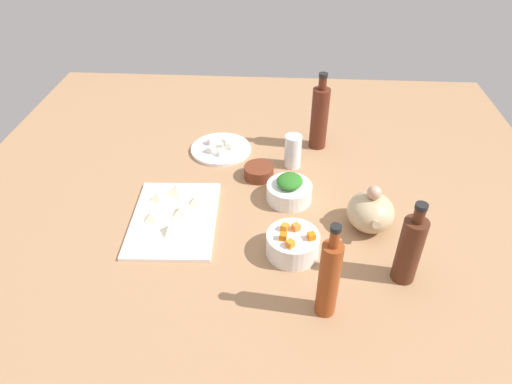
# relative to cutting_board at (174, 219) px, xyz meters

# --- Properties ---
(tabletop) EXTENTS (1.90, 1.90, 0.03)m
(tabletop) POSITION_rel_cutting_board_xyz_m (-0.08, 0.23, -0.02)
(tabletop) COLOR #A37852
(tabletop) RESTS_ON ground
(cutting_board) EXTENTS (0.34, 0.26, 0.01)m
(cutting_board) POSITION_rel_cutting_board_xyz_m (0.00, 0.00, 0.00)
(cutting_board) COLOR white
(cutting_board) RESTS_ON tabletop
(plate_tofu) EXTENTS (0.21, 0.21, 0.01)m
(plate_tofu) POSITION_rel_cutting_board_xyz_m (-0.38, 0.09, 0.00)
(plate_tofu) COLOR white
(plate_tofu) RESTS_ON tabletop
(bowl_greens) EXTENTS (0.14, 0.14, 0.05)m
(bowl_greens) POSITION_rel_cutting_board_xyz_m (-0.12, 0.33, 0.02)
(bowl_greens) COLOR white
(bowl_greens) RESTS_ON tabletop
(bowl_carrots) EXTENTS (0.14, 0.14, 0.06)m
(bowl_carrots) POSITION_rel_cutting_board_xyz_m (0.11, 0.34, 0.03)
(bowl_carrots) COLOR white
(bowl_carrots) RESTS_ON tabletop
(bowl_small_side) EXTENTS (0.10, 0.10, 0.04)m
(bowl_small_side) POSITION_rel_cutting_board_xyz_m (-0.23, 0.23, 0.01)
(bowl_small_side) COLOR brown
(bowl_small_side) RESTS_ON tabletop
(teapot) EXTENTS (0.16, 0.13, 0.14)m
(teapot) POSITION_rel_cutting_board_xyz_m (-0.01, 0.56, 0.05)
(teapot) COLOR tan
(teapot) RESTS_ON tabletop
(bottle_0) EXTENTS (0.06, 0.06, 0.23)m
(bottle_0) POSITION_rel_cutting_board_xyz_m (0.18, 0.62, 0.09)
(bottle_0) COLOR #4C2516
(bottle_0) RESTS_ON tabletop
(bottle_1) EXTENTS (0.05, 0.05, 0.26)m
(bottle_1) POSITION_rel_cutting_board_xyz_m (0.29, 0.42, 0.11)
(bottle_1) COLOR #903D18
(bottle_1) RESTS_ON tabletop
(bottle_2) EXTENTS (0.06, 0.06, 0.27)m
(bottle_2) POSITION_rel_cutting_board_xyz_m (-0.44, 0.43, 0.11)
(bottle_2) COLOR #552316
(bottle_2) RESTS_ON tabletop
(drinking_glass_0) EXTENTS (0.06, 0.06, 0.11)m
(drinking_glass_0) POSITION_rel_cutting_board_xyz_m (-0.30, 0.34, 0.05)
(drinking_glass_0) COLOR white
(drinking_glass_0) RESTS_ON tabletop
(carrot_cube_0) EXTENTS (0.02, 0.02, 0.02)m
(carrot_cube_0) POSITION_rel_cutting_board_xyz_m (0.09, 0.32, 0.07)
(carrot_cube_0) COLOR orange
(carrot_cube_0) RESTS_ON bowl_carrots
(carrot_cube_1) EXTENTS (0.03, 0.03, 0.02)m
(carrot_cube_1) POSITION_rel_cutting_board_xyz_m (0.15, 0.33, 0.07)
(carrot_cube_1) COLOR orange
(carrot_cube_1) RESTS_ON bowl_carrots
(carrot_cube_2) EXTENTS (0.02, 0.02, 0.02)m
(carrot_cube_2) POSITION_rel_cutting_board_xyz_m (0.12, 0.39, 0.07)
(carrot_cube_2) COLOR orange
(carrot_cube_2) RESTS_ON bowl_carrots
(carrot_cube_3) EXTENTS (0.03, 0.03, 0.02)m
(carrot_cube_3) POSITION_rel_cutting_board_xyz_m (0.09, 0.35, 0.07)
(carrot_cube_3) COLOR orange
(carrot_cube_3) RESTS_ON bowl_carrots
(carrot_cube_4) EXTENTS (0.02, 0.02, 0.02)m
(carrot_cube_4) POSITION_rel_cutting_board_xyz_m (0.13, 0.31, 0.07)
(carrot_cube_4) COLOR orange
(carrot_cube_4) RESTS_ON bowl_carrots
(chopped_greens_mound) EXTENTS (0.10, 0.09, 0.03)m
(chopped_greens_mound) POSITION_rel_cutting_board_xyz_m (-0.12, 0.33, 0.06)
(chopped_greens_mound) COLOR #2B7023
(chopped_greens_mound) RESTS_ON bowl_greens
(tofu_cube_0) EXTENTS (0.03, 0.03, 0.02)m
(tofu_cube_0) POSITION_rel_cutting_board_xyz_m (-0.41, 0.11, 0.02)
(tofu_cube_0) COLOR white
(tofu_cube_0) RESTS_ON plate_tofu
(tofu_cube_1) EXTENTS (0.03, 0.03, 0.02)m
(tofu_cube_1) POSITION_rel_cutting_board_xyz_m (-0.35, 0.06, 0.02)
(tofu_cube_1) COLOR white
(tofu_cube_1) RESTS_ON plate_tofu
(tofu_cube_2) EXTENTS (0.03, 0.03, 0.02)m
(tofu_cube_2) POSITION_rel_cutting_board_xyz_m (-0.41, 0.05, 0.02)
(tofu_cube_2) COLOR white
(tofu_cube_2) RESTS_ON plate_tofu
(tofu_cube_3) EXTENTS (0.03, 0.03, 0.02)m
(tofu_cube_3) POSITION_rel_cutting_board_xyz_m (-0.34, 0.09, 0.02)
(tofu_cube_3) COLOR silver
(tofu_cube_3) RESTS_ON plate_tofu
(tofu_cube_4) EXTENTS (0.02, 0.02, 0.02)m
(tofu_cube_4) POSITION_rel_cutting_board_xyz_m (-0.38, 0.09, 0.02)
(tofu_cube_4) COLOR white
(tofu_cube_4) RESTS_ON plate_tofu
(tofu_cube_5) EXTENTS (0.03, 0.03, 0.02)m
(tofu_cube_5) POSITION_rel_cutting_board_xyz_m (-0.38, 0.13, 0.02)
(tofu_cube_5) COLOR white
(tofu_cube_5) RESTS_ON plate_tofu
(dumpling_0) EXTENTS (0.06, 0.06, 0.02)m
(dumpling_0) POSITION_rel_cutting_board_xyz_m (0.06, 0.00, 0.02)
(dumpling_0) COLOR beige
(dumpling_0) RESTS_ON cutting_board
(dumpling_1) EXTENTS (0.05, 0.05, 0.02)m
(dumpling_1) POSITION_rel_cutting_board_xyz_m (-0.07, 0.05, 0.02)
(dumpling_1) COLOR beige
(dumpling_1) RESTS_ON cutting_board
(dumpling_2) EXTENTS (0.05, 0.05, 0.03)m
(dumpling_2) POSITION_rel_cutting_board_xyz_m (-0.08, -0.06, 0.02)
(dumpling_2) COLOR beige
(dumpling_2) RESTS_ON cutting_board
(dumpling_3) EXTENTS (0.07, 0.07, 0.02)m
(dumpling_3) POSITION_rel_cutting_board_xyz_m (-0.12, -0.01, 0.02)
(dumpling_3) COLOR beige
(dumpling_3) RESTS_ON cutting_board
(dumpling_4) EXTENTS (0.06, 0.06, 0.03)m
(dumpling_4) POSITION_rel_cutting_board_xyz_m (0.01, -0.06, 0.02)
(dumpling_4) COLOR beige
(dumpling_4) RESTS_ON cutting_board
(dumpling_5) EXTENTS (0.07, 0.07, 0.03)m
(dumpling_5) POSITION_rel_cutting_board_xyz_m (-0.01, 0.02, 0.02)
(dumpling_5) COLOR beige
(dumpling_5) RESTS_ON cutting_board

